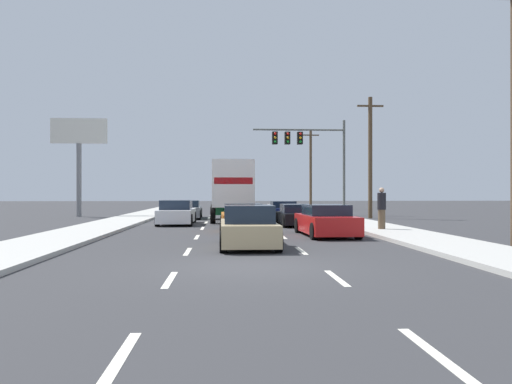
% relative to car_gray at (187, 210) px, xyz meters
% --- Properties ---
extents(ground_plane, '(140.00, 140.00, 0.00)m').
position_rel_car_gray_xyz_m(ground_plane, '(3.18, 1.91, -0.57)').
color(ground_plane, '#333335').
extents(sidewalk_right, '(2.78, 80.00, 0.14)m').
position_rel_car_gray_xyz_m(sidewalk_right, '(9.82, -3.09, -0.50)').
color(sidewalk_right, '#B2AFA8').
rests_on(sidewalk_right, ground_plane).
extents(sidewalk_left, '(2.78, 80.00, 0.14)m').
position_rel_car_gray_xyz_m(sidewalk_left, '(-3.46, -3.09, -0.50)').
color(sidewalk_left, '#B2AFA8').
rests_on(sidewalk_left, ground_plane).
extents(lane_markings, '(3.54, 57.00, 0.01)m').
position_rel_car_gray_xyz_m(lane_markings, '(3.18, -2.36, -0.57)').
color(lane_markings, silver).
rests_on(lane_markings, ground_plane).
extents(car_gray, '(2.06, 4.68, 1.22)m').
position_rel_car_gray_xyz_m(car_gray, '(0.00, 0.00, 0.00)').
color(car_gray, slate).
rests_on(car_gray, ground_plane).
extents(car_white, '(1.93, 4.63, 1.34)m').
position_rel_car_gray_xyz_m(car_white, '(-0.07, -6.64, 0.05)').
color(car_white, white).
rests_on(car_white, ground_plane).
extents(box_truck, '(2.62, 7.59, 3.56)m').
position_rel_car_gray_xyz_m(box_truck, '(2.96, -3.93, 1.45)').
color(box_truck, white).
rests_on(box_truck, ground_plane).
extents(car_orange, '(2.08, 4.23, 1.26)m').
position_rel_car_gray_xyz_m(car_orange, '(3.38, -11.74, 0.00)').
color(car_orange, orange).
rests_on(car_orange, ground_plane).
extents(car_tan, '(1.88, 4.41, 1.35)m').
position_rel_car_gray_xyz_m(car_tan, '(3.33, -18.65, 0.03)').
color(car_tan, tan).
rests_on(car_tan, ground_plane).
extents(car_navy, '(1.93, 4.26, 1.17)m').
position_rel_car_gray_xyz_m(car_navy, '(6.51, -0.06, -0.03)').
color(car_navy, '#141E4C').
rests_on(car_navy, ground_plane).
extents(car_black, '(1.93, 4.10, 1.14)m').
position_rel_car_gray_xyz_m(car_black, '(6.37, -8.11, -0.04)').
color(car_black, black).
rests_on(car_black, ground_plane).
extents(car_red, '(2.06, 4.57, 1.27)m').
position_rel_car_gray_xyz_m(car_red, '(6.67, -14.54, 0.02)').
color(car_red, red).
rests_on(car_red, ground_plane).
extents(traffic_signal_mast, '(7.17, 0.69, 7.36)m').
position_rel_car_gray_xyz_m(traffic_signal_mast, '(8.62, 4.46, 4.87)').
color(traffic_signal_mast, '#595B56').
rests_on(traffic_signal_mast, ground_plane).
extents(utility_pole_mid, '(1.80, 0.28, 8.24)m').
position_rel_car_gray_xyz_m(utility_pole_mid, '(12.43, -0.59, 3.69)').
color(utility_pole_mid, brown).
rests_on(utility_pole_mid, ground_plane).
extents(utility_pole_far, '(1.80, 0.28, 8.50)m').
position_rel_car_gray_xyz_m(utility_pole_far, '(11.72, 19.86, 3.82)').
color(utility_pole_far, brown).
rests_on(utility_pole_far, ground_plane).
extents(roadside_billboard, '(4.03, 0.36, 7.14)m').
position_rel_car_gray_xyz_m(roadside_billboard, '(-8.00, 2.98, 4.52)').
color(roadside_billboard, slate).
rests_on(roadside_billboard, ground_plane).
extents(pedestrian_near_corner, '(0.38, 0.38, 1.84)m').
position_rel_car_gray_xyz_m(pedestrian_near_corner, '(9.54, -12.67, 0.49)').
color(pedestrian_near_corner, brown).
rests_on(pedestrian_near_corner, sidewalk_right).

